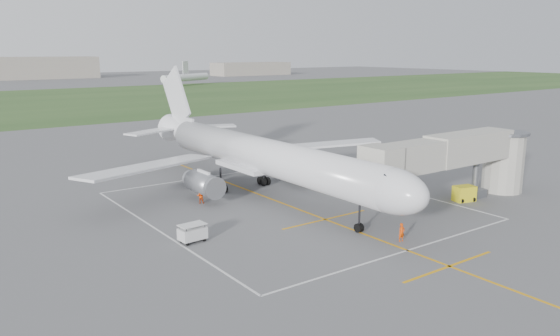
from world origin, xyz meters
TOP-DOWN VIEW (x-y plane):
  - ground at (0.00, 0.00)m, footprint 700.00×700.00m
  - grass_strip at (0.00, 130.00)m, footprint 700.00×120.00m
  - apron_markings at (0.00, -5.82)m, footprint 28.20×60.00m
  - airliner at (-0.00, 0.75)m, footprint 38.93×46.75m
  - jet_bridge at (15.72, -13.50)m, footprint 23.40×5.00m
  - gpu_unit at (16.01, -13.65)m, footprint 2.44×1.97m
  - baggage_cart at (-12.88, -8.24)m, footprint 2.28×1.48m
  - ramp_worker_nose at (1.23, -18.25)m, footprint 0.61×0.45m
  - ramp_worker_wing at (-6.84, 1.81)m, footprint 0.97×0.91m
  - distant_aircraft at (6.02, 169.92)m, footprint 172.26×40.67m

SIDE VIEW (x-z plane):
  - ground at x=0.00m, z-range 0.00..0.00m
  - apron_markings at x=0.00m, z-range 0.00..0.01m
  - grass_strip at x=0.00m, z-range 0.00..0.02m
  - ramp_worker_nose at x=1.23m, z-range 0.00..1.56m
  - baggage_cart at x=-12.88m, z-range 0.02..1.54m
  - ramp_worker_wing at x=-6.84m, z-range 0.00..1.58m
  - gpu_unit at x=16.01m, z-range -0.01..1.61m
  - distant_aircraft at x=6.02m, z-range -0.84..8.01m
  - airliner at x=0.00m, z-range -2.37..11.15m
  - jet_bridge at x=15.72m, z-range 1.14..8.34m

